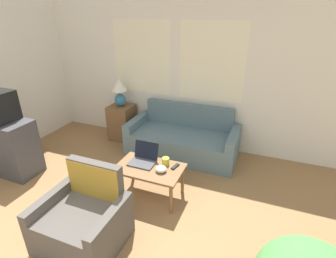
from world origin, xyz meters
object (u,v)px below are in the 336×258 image
couch (183,140)px  armchair (85,220)px  laptop (144,158)px  snack_bowl (161,169)px  coffee_table (150,171)px  tv_remote (175,166)px  cup_navy (166,161)px  table_lamp (120,90)px

couch → armchair: bearing=-99.4°
laptop → snack_bowl: size_ratio=2.42×
armchair → snack_bowl: 1.07m
coffee_table → tv_remote: (0.32, 0.13, 0.07)m
tv_remote → coffee_table: bearing=-157.7°
coffee_table → laptop: 0.20m
armchair → cup_navy: size_ratio=8.65×
table_lamp → tv_remote: 2.10m
snack_bowl → tv_remote: 0.21m
table_lamp → tv_remote: bearing=-39.0°
couch → cup_navy: size_ratio=18.80×
armchair → table_lamp: size_ratio=1.64×
coffee_table → tv_remote: 0.35m
snack_bowl → table_lamp: bearing=135.1°
couch → tv_remote: size_ratio=12.03×
couch → snack_bowl: (0.14, -1.32, 0.23)m
laptop → tv_remote: laptop is taller
couch → laptop: (-0.17, -1.20, 0.25)m
laptop → cup_navy: 0.31m
table_lamp → couch: bearing=-5.1°
table_lamp → tv_remote: (1.58, -1.28, -0.52)m
cup_navy → laptop: bearing=-170.3°
armchair → cup_navy: bearing=65.3°
armchair → snack_bowl: size_ratio=6.05×
armchair → coffee_table: armchair is taller
table_lamp → coffee_table: table_lamp is taller
couch → laptop: couch is taller
couch → armchair: (-0.37, -2.24, 0.01)m
cup_navy → tv_remote: (0.14, -0.02, -0.04)m
laptop → tv_remote: 0.45m
snack_bowl → laptop: bearing=158.0°
couch → snack_bowl: size_ratio=13.15×
armchair → laptop: bearing=79.2°
armchair → tv_remote: size_ratio=5.53×
armchair → coffee_table: 1.01m
couch → tv_remote: (0.27, -1.16, 0.20)m
table_lamp → tv_remote: table_lamp is taller
laptop → cup_navy: bearing=9.7°
couch → coffee_table: size_ratio=2.12×
coffee_table → cup_navy: 0.25m
armchair → coffee_table: size_ratio=0.97×
laptop → tv_remote: (0.45, 0.04, -0.05)m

